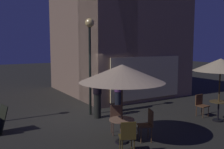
{
  "coord_description": "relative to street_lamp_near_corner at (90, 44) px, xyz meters",
  "views": [
    {
      "loc": [
        -4.26,
        -9.11,
        2.93
      ],
      "look_at": [
        1.05,
        -0.21,
        1.69
      ],
      "focal_mm": 41.06,
      "sensor_mm": 36.0,
      "label": 1
    }
  ],
  "objects": [
    {
      "name": "ground_plane",
      "position": [
        -0.3,
        -0.3,
        -2.94
      ],
      "size": [
        60.0,
        60.0,
        0.0
      ],
      "primitive_type": "plane",
      "color": "#282722"
    },
    {
      "name": "cafe_building",
      "position": [
        2.69,
        2.96,
        1.65
      ],
      "size": [
        6.02,
        7.02,
        9.2
      ],
      "color": "#92715C",
      "rests_on": "ground"
    },
    {
      "name": "street_lamp_near_corner",
      "position": [
        0.0,
        0.0,
        0.0
      ],
      "size": [
        0.37,
        0.37,
        3.96
      ],
      "color": "black",
      "rests_on": "ground"
    },
    {
      "name": "cafe_table_0",
      "position": [
        -0.54,
        -3.24,
        -2.41
      ],
      "size": [
        0.75,
        0.75,
        0.72
      ],
      "color": "black",
      "rests_on": "ground"
    },
    {
      "name": "cafe_table_1",
      "position": [
        3.79,
        -3.32,
        -2.41
      ],
      "size": [
        0.67,
        0.67,
        0.77
      ],
      "color": "black",
      "rests_on": "ground"
    },
    {
      "name": "patio_umbrella_0",
      "position": [
        -0.54,
        -3.24,
        -0.86
      ],
      "size": [
        2.51,
        2.51,
        2.35
      ],
      "color": "black",
      "rests_on": "ground"
    },
    {
      "name": "patio_umbrella_1",
      "position": [
        3.79,
        -3.32,
        -0.79
      ],
      "size": [
        2.02,
        2.02,
        2.39
      ],
      "color": "black",
      "rests_on": "ground"
    },
    {
      "name": "cafe_chair_0",
      "position": [
        0.2,
        -3.53,
        -2.36
      ],
      "size": [
        0.52,
        0.52,
        0.96
      ],
      "rotation": [
        0.0,
        0.0,
        2.78
      ],
      "color": "brown",
      "rests_on": "ground"
    },
    {
      "name": "cafe_chair_1",
      "position": [
        -0.25,
        -2.47,
        -2.39
      ],
      "size": [
        0.49,
        0.49,
        0.92
      ],
      "rotation": [
        0.0,
        0.0,
        -1.93
      ],
      "color": "brown",
      "rests_on": "ground"
    },
    {
      "name": "cafe_chair_2",
      "position": [
        -0.87,
        -4.04,
        -2.38
      ],
      "size": [
        0.53,
        0.53,
        0.92
      ],
      "rotation": [
        0.0,
        0.0,
        1.18
      ],
      "color": "#4C3C16",
      "rests_on": "ground"
    },
    {
      "name": "cafe_chair_4",
      "position": [
        3.76,
        -2.51,
        -2.41
      ],
      "size": [
        0.42,
        0.42,
        0.88
      ],
      "rotation": [
        0.0,
        0.0,
        -1.54
      ],
      "color": "brown",
      "rests_on": "ground"
    },
    {
      "name": "patron_standing_1",
      "position": [
        0.03,
        -0.58,
        -2.04
      ],
      "size": [
        0.34,
        0.34,
        1.79
      ],
      "rotation": [
        0.0,
        0.0,
        6.05
      ],
      "color": "black",
      "rests_on": "ground"
    },
    {
      "name": "patron_standing_2",
      "position": [
        1.25,
        -0.16,
        -2.1
      ],
      "size": [
        0.32,
        0.32,
        1.66
      ],
      "rotation": [
        0.0,
        0.0,
        4.51
      ],
      "color": "black",
      "rests_on": "ground"
    }
  ]
}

